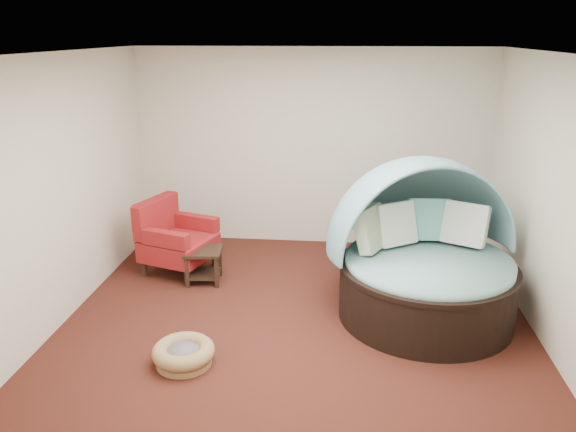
# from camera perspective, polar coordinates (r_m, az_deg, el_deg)

# --- Properties ---
(floor) EXTENTS (5.00, 5.00, 0.00)m
(floor) POSITION_cam_1_polar(r_m,az_deg,el_deg) (6.16, 0.82, -10.79)
(floor) COLOR #4B1E15
(floor) RESTS_ON ground
(wall_back) EXTENTS (5.00, 0.00, 5.00)m
(wall_back) POSITION_cam_1_polar(r_m,az_deg,el_deg) (8.04, 2.41, 6.83)
(wall_back) COLOR beige
(wall_back) RESTS_ON floor
(wall_front) EXTENTS (5.00, 0.00, 5.00)m
(wall_front) POSITION_cam_1_polar(r_m,az_deg,el_deg) (3.31, -2.86, -10.53)
(wall_front) COLOR beige
(wall_front) RESTS_ON floor
(wall_left) EXTENTS (0.00, 5.00, 5.00)m
(wall_left) POSITION_cam_1_polar(r_m,az_deg,el_deg) (6.33, -22.31, 2.30)
(wall_left) COLOR beige
(wall_left) RESTS_ON floor
(wall_right) EXTENTS (0.00, 5.00, 5.00)m
(wall_right) POSITION_cam_1_polar(r_m,az_deg,el_deg) (5.96, 25.58, 0.94)
(wall_right) COLOR beige
(wall_right) RESTS_ON floor
(ceiling) EXTENTS (5.00, 5.00, 0.00)m
(ceiling) POSITION_cam_1_polar(r_m,az_deg,el_deg) (5.39, 0.96, 16.22)
(ceiling) COLOR white
(ceiling) RESTS_ON wall_back
(canopy_daybed) EXTENTS (2.43, 2.39, 1.74)m
(canopy_daybed) POSITION_cam_1_polar(r_m,az_deg,el_deg) (6.23, 13.73, -2.82)
(canopy_daybed) COLOR black
(canopy_daybed) RESTS_ON floor
(pet_basket) EXTENTS (0.68, 0.68, 0.21)m
(pet_basket) POSITION_cam_1_polar(r_m,az_deg,el_deg) (5.52, -10.55, -13.58)
(pet_basket) COLOR olive
(pet_basket) RESTS_ON floor
(red_armchair) EXTENTS (1.03, 1.03, 0.96)m
(red_armchair) POSITION_cam_1_polar(r_m,az_deg,el_deg) (7.40, -11.45, -2.28)
(red_armchair) COLOR black
(red_armchair) RESTS_ON floor
(side_table) EXTENTS (0.49, 0.49, 0.43)m
(side_table) POSITION_cam_1_polar(r_m,az_deg,el_deg) (7.07, -8.56, -4.54)
(side_table) COLOR black
(side_table) RESTS_ON floor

